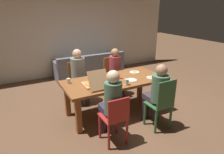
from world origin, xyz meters
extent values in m
plane|color=brown|center=(0.00, 0.00, 0.00)|extent=(20.00, 20.00, 0.00)
cube|color=white|center=(0.00, 3.02, 1.32)|extent=(7.18, 0.12, 2.65)
cube|color=brown|center=(0.00, 0.00, 0.72)|extent=(2.09, 0.96, 0.05)
cube|color=brown|center=(-0.91, -0.35, 0.35)|extent=(0.10, 0.10, 0.70)
cube|color=brown|center=(0.91, -0.35, 0.35)|extent=(0.10, 0.10, 0.70)
cube|color=brown|center=(-0.91, 0.35, 0.35)|extent=(0.10, 0.10, 0.70)
cube|color=brown|center=(0.91, 0.35, 0.35)|extent=(0.10, 0.10, 0.70)
cylinder|color=#306138|center=(0.29, -0.69, 0.23)|extent=(0.05, 0.05, 0.46)
cylinder|color=#306138|center=(0.64, -0.69, 0.23)|extent=(0.05, 0.05, 0.46)
cylinder|color=#306138|center=(0.29, -1.01, 0.23)|extent=(0.05, 0.05, 0.46)
cylinder|color=#306138|center=(0.64, -1.01, 0.23)|extent=(0.05, 0.05, 0.46)
cube|color=#306138|center=(0.47, -0.85, 0.47)|extent=(0.41, 0.38, 0.02)
cube|color=#306138|center=(0.47, -1.03, 0.73)|extent=(0.39, 0.03, 0.50)
cylinder|color=#41323B|center=(0.39, -0.53, 0.24)|extent=(0.10, 0.10, 0.48)
cylinder|color=#41323B|center=(0.55, -0.53, 0.24)|extent=(0.10, 0.10, 0.48)
cube|color=#41323B|center=(0.47, -0.68, 0.53)|extent=(0.28, 0.34, 0.11)
cylinder|color=#4D6D51|center=(0.47, -0.85, 0.78)|extent=(0.31, 0.31, 0.50)
sphere|color=#AA7D5D|center=(0.47, -0.85, 1.13)|extent=(0.21, 0.21, 0.21)
cylinder|color=#955D31|center=(0.66, 0.64, 0.23)|extent=(0.04, 0.04, 0.46)
cylinder|color=#955D31|center=(0.28, 0.64, 0.23)|extent=(0.04, 0.04, 0.46)
cylinder|color=#955D31|center=(0.66, 1.01, 0.23)|extent=(0.04, 0.04, 0.46)
cylinder|color=#955D31|center=(0.28, 1.01, 0.23)|extent=(0.04, 0.04, 0.46)
cube|color=#955D31|center=(0.47, 0.83, 0.47)|extent=(0.44, 0.43, 0.02)
cube|color=#955D31|center=(0.47, 1.03, 0.71)|extent=(0.42, 0.03, 0.46)
cylinder|color=#312E45|center=(0.54, 0.55, 0.24)|extent=(0.10, 0.10, 0.48)
cylinder|color=#312E45|center=(0.40, 0.55, 0.24)|extent=(0.10, 0.10, 0.48)
cube|color=#312E45|center=(0.47, 0.68, 0.53)|extent=(0.26, 0.29, 0.11)
cylinder|color=#A63C44|center=(0.47, 0.83, 0.77)|extent=(0.29, 0.29, 0.48)
sphere|color=#A37F57|center=(0.47, 0.83, 1.10)|extent=(0.20, 0.20, 0.20)
cylinder|color=#AF2928|center=(-0.65, -0.67, 0.23)|extent=(0.04, 0.04, 0.46)
cylinder|color=#AF2928|center=(-0.31, -0.67, 0.23)|extent=(0.04, 0.04, 0.46)
cylinder|color=#AF2928|center=(-0.65, -1.01, 0.23)|extent=(0.04, 0.04, 0.46)
cylinder|color=#AF2928|center=(-0.31, -1.01, 0.23)|extent=(0.04, 0.04, 0.46)
cube|color=#AF2928|center=(-0.48, -0.84, 0.47)|extent=(0.40, 0.40, 0.02)
cube|color=#AF2928|center=(-0.48, -1.02, 0.67)|extent=(0.38, 0.03, 0.38)
cylinder|color=#352E42|center=(-0.55, -0.54, 0.24)|extent=(0.10, 0.10, 0.48)
cylinder|color=#352E42|center=(-0.41, -0.54, 0.24)|extent=(0.10, 0.10, 0.48)
cube|color=#352E42|center=(-0.48, -0.68, 0.53)|extent=(0.26, 0.32, 0.11)
cylinder|color=#4B6D57|center=(-0.48, -0.84, 0.80)|extent=(0.28, 0.28, 0.54)
sphere|color=beige|center=(-0.48, -0.84, 1.16)|extent=(0.21, 0.21, 0.21)
cylinder|color=brown|center=(-0.31, 0.68, 0.23)|extent=(0.04, 0.04, 0.46)
cylinder|color=brown|center=(-0.64, 0.68, 0.23)|extent=(0.04, 0.04, 0.46)
cylinder|color=brown|center=(-0.31, 1.04, 0.23)|extent=(0.04, 0.04, 0.46)
cylinder|color=brown|center=(-0.64, 1.04, 0.23)|extent=(0.04, 0.04, 0.46)
cube|color=brown|center=(-0.48, 0.86, 0.47)|extent=(0.39, 0.42, 0.02)
cube|color=brown|center=(-0.48, 1.06, 0.71)|extent=(0.37, 0.03, 0.45)
cylinder|color=#313749|center=(-0.40, 0.59, 0.24)|extent=(0.10, 0.10, 0.48)
cylinder|color=#313749|center=(-0.56, 0.59, 0.24)|extent=(0.10, 0.10, 0.48)
cube|color=#313749|center=(-0.48, 0.72, 0.53)|extent=(0.29, 0.29, 0.11)
cylinder|color=gray|center=(-0.48, 0.86, 0.80)|extent=(0.32, 0.32, 0.54)
sphere|color=#DCAF8E|center=(-0.48, 0.86, 1.17)|extent=(0.21, 0.21, 0.21)
cube|color=red|center=(0.00, 0.16, 0.76)|extent=(0.37, 0.37, 0.02)
cube|color=tan|center=(-0.50, -0.06, 0.77)|extent=(0.36, 0.36, 0.03)
cylinder|color=#C97F35|center=(-0.50, -0.06, 0.79)|extent=(0.32, 0.32, 0.01)
cube|color=tan|center=(-0.50, -0.32, 0.94)|extent=(0.36, 0.17, 0.33)
cylinder|color=white|center=(0.74, -0.27, 0.76)|extent=(0.20, 0.20, 0.01)
cone|color=#C1893B|center=(0.74, -0.27, 0.77)|extent=(0.10, 0.10, 0.02)
cylinder|color=white|center=(0.63, 0.20, 0.76)|extent=(0.23, 0.23, 0.01)
cone|color=gold|center=(0.63, 0.20, 0.77)|extent=(0.12, 0.12, 0.02)
cylinder|color=white|center=(0.29, -0.20, 0.76)|extent=(0.22, 0.22, 0.01)
cylinder|color=silver|center=(0.07, -0.36, 0.81)|extent=(0.08, 0.08, 0.12)
cylinder|color=silver|center=(-0.88, 0.24, 0.80)|extent=(0.07, 0.07, 0.10)
cube|color=slate|center=(0.39, 2.42, 0.22)|extent=(2.17, 0.80, 0.43)
cube|color=slate|center=(0.39, 2.10, 0.61)|extent=(2.17, 0.16, 0.35)
cube|color=slate|center=(-0.60, 2.42, 0.52)|extent=(0.20, 0.76, 0.18)
cube|color=slate|center=(1.37, 2.42, 0.52)|extent=(0.20, 0.76, 0.18)
camera|label=1|loc=(-1.82, -3.32, 2.18)|focal=31.66mm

